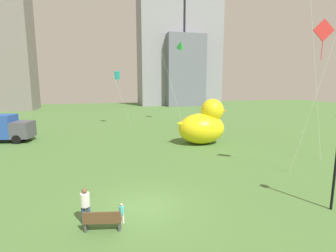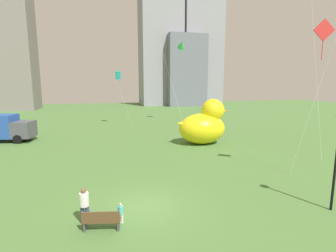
{
  "view_description": "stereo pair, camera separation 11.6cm",
  "coord_description": "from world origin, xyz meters",
  "px_view_note": "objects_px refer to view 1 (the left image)",
  "views": [
    {
      "loc": [
        -1.89,
        -11.89,
        6.07
      ],
      "look_at": [
        2.48,
        5.26,
        3.13
      ],
      "focal_mm": 27.53,
      "sensor_mm": 36.0,
      "label": 1
    },
    {
      "loc": [
        -1.78,
        -11.91,
        6.07
      ],
      "look_at": [
        2.48,
        5.26,
        3.13
      ],
      "focal_mm": 27.53,
      "sensor_mm": 36.0,
      "label": 2
    }
  ],
  "objects_px": {
    "kite_teal": "(117,76)",
    "giant_inflatable_duck": "(203,125)",
    "park_bench": "(102,220)",
    "kite_red": "(323,37)",
    "person_adult": "(85,204)",
    "person_child": "(122,212)",
    "kite_green": "(181,45)"
  },
  "relations": [
    {
      "from": "giant_inflatable_duck",
      "to": "kite_red",
      "type": "height_order",
      "value": "kite_red"
    },
    {
      "from": "giant_inflatable_duck",
      "to": "kite_green",
      "type": "distance_m",
      "value": 17.32
    },
    {
      "from": "person_adult",
      "to": "kite_red",
      "type": "distance_m",
      "value": 15.79
    },
    {
      "from": "park_bench",
      "to": "giant_inflatable_duck",
      "type": "bearing_deg",
      "value": 54.05
    },
    {
      "from": "giant_inflatable_duck",
      "to": "kite_red",
      "type": "xyz_separation_m",
      "value": [
        2.86,
        -11.02,
        6.83
      ]
    },
    {
      "from": "person_adult",
      "to": "person_child",
      "type": "height_order",
      "value": "person_adult"
    },
    {
      "from": "kite_green",
      "to": "kite_teal",
      "type": "relative_size",
      "value": 1.61
    },
    {
      "from": "kite_green",
      "to": "giant_inflatable_duck",
      "type": "bearing_deg",
      "value": -97.48
    },
    {
      "from": "kite_teal",
      "to": "person_child",
      "type": "bearing_deg",
      "value": -93.3
    },
    {
      "from": "giant_inflatable_duck",
      "to": "kite_red",
      "type": "bearing_deg",
      "value": -75.44
    },
    {
      "from": "kite_teal",
      "to": "person_adult",
      "type": "bearing_deg",
      "value": -96.55
    },
    {
      "from": "person_adult",
      "to": "kite_green",
      "type": "xyz_separation_m",
      "value": [
        12.55,
        27.14,
        10.84
      ]
    },
    {
      "from": "park_bench",
      "to": "kite_red",
      "type": "distance_m",
      "value": 15.54
    },
    {
      "from": "park_bench",
      "to": "kite_green",
      "type": "height_order",
      "value": "kite_green"
    },
    {
      "from": "person_child",
      "to": "kite_red",
      "type": "xyz_separation_m",
      "value": [
        12.04,
        2.34,
        8.25
      ]
    },
    {
      "from": "park_bench",
      "to": "person_adult",
      "type": "height_order",
      "value": "person_adult"
    },
    {
      "from": "park_bench",
      "to": "person_child",
      "type": "height_order",
      "value": "person_child"
    },
    {
      "from": "kite_teal",
      "to": "kite_red",
      "type": "relative_size",
      "value": 0.8
    },
    {
      "from": "park_bench",
      "to": "giant_inflatable_duck",
      "type": "distance_m",
      "value": 17.08
    },
    {
      "from": "kite_red",
      "to": "park_bench",
      "type": "bearing_deg",
      "value": -167.89
    },
    {
      "from": "kite_teal",
      "to": "giant_inflatable_duck",
      "type": "bearing_deg",
      "value": -61.29
    },
    {
      "from": "person_adult",
      "to": "kite_green",
      "type": "distance_m",
      "value": 31.8
    },
    {
      "from": "person_adult",
      "to": "giant_inflatable_duck",
      "type": "height_order",
      "value": "giant_inflatable_duck"
    },
    {
      "from": "kite_green",
      "to": "person_child",
      "type": "bearing_deg",
      "value": -111.86
    },
    {
      "from": "park_bench",
      "to": "person_child",
      "type": "relative_size",
      "value": 1.73
    },
    {
      "from": "person_child",
      "to": "kite_teal",
      "type": "distance_m",
      "value": 28.09
    },
    {
      "from": "park_bench",
      "to": "giant_inflatable_duck",
      "type": "height_order",
      "value": "giant_inflatable_duck"
    },
    {
      "from": "person_adult",
      "to": "person_child",
      "type": "relative_size",
      "value": 1.76
    },
    {
      "from": "park_bench",
      "to": "giant_inflatable_duck",
      "type": "xyz_separation_m",
      "value": [
        9.99,
        13.78,
        1.46
      ]
    },
    {
      "from": "park_bench",
      "to": "kite_red",
      "type": "bearing_deg",
      "value": 12.11
    },
    {
      "from": "kite_red",
      "to": "kite_teal",
      "type": "bearing_deg",
      "value": 112.8
    },
    {
      "from": "park_bench",
      "to": "kite_teal",
      "type": "relative_size",
      "value": 0.21
    }
  ]
}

